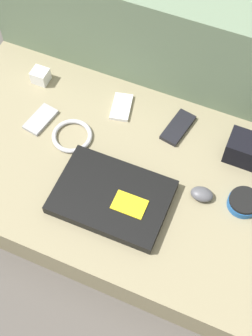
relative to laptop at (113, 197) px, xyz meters
name	(u,v)px	position (x,y,z in m)	size (l,w,h in m)	color
ground_plane	(126,192)	(0.00, 0.10, -0.14)	(8.00, 8.00, 0.00)	#4C4742
couch_seat	(126,182)	(0.00, 0.10, -0.08)	(1.19, 0.63, 0.13)	#847A5B
couch_backrest	(178,51)	(0.00, 0.51, 0.08)	(1.19, 0.20, 0.44)	#60755B
laptop	(113,197)	(0.00, 0.00, 0.00)	(0.31, 0.22, 0.03)	black
computer_mouse	(202,194)	(0.22, 0.11, 0.00)	(0.07, 0.05, 0.03)	#4C4C51
speaker_puck	(244,202)	(0.34, 0.13, 0.00)	(0.09, 0.09, 0.03)	#1E569E
phone_silver	(41,119)	(-0.32, 0.16, -0.01)	(0.07, 0.12, 0.01)	#99999E
phone_black	(122,107)	(-0.11, 0.30, -0.01)	(0.08, 0.11, 0.01)	silver
phone_small	(178,127)	(0.08, 0.30, -0.01)	(0.08, 0.13, 0.01)	black
camera_pouch	(248,150)	(0.30, 0.28, 0.02)	(0.12, 0.08, 0.08)	black
charger_brick	(40,76)	(-0.39, 0.30, 0.01)	(0.05, 0.05, 0.05)	silver
cable_coil	(72,136)	(-0.20, 0.14, -0.01)	(0.12, 0.12, 0.01)	#B2B2B7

